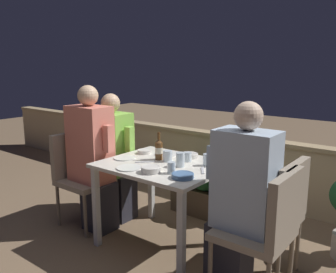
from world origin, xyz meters
TOP-DOWN VIEW (x-y plane):
  - ground_plane at (0.00, 0.00)m, footprint 16.00×16.00m
  - parapet_wall at (0.00, 1.41)m, footprint 9.00×0.18m
  - dining_table at (0.00, 0.00)m, footprint 1.00×0.83m
  - planter_hedge at (-0.04, 0.81)m, footprint 0.73×0.47m
  - chair_left_near at (-0.94, -0.13)m, footprint 0.47×0.47m
  - person_coral_top at (-0.74, -0.13)m, footprint 0.49×0.26m
  - chair_left_far at (-0.97, 0.17)m, footprint 0.47×0.47m
  - person_green_blouse at (-0.77, 0.17)m, footprint 0.48×0.26m
  - chair_right_near at (0.99, -0.15)m, footprint 0.47×0.47m
  - person_blue_shirt at (0.79, -0.15)m, footprint 0.49×0.26m
  - chair_right_far at (0.95, 0.12)m, footprint 0.47×0.47m
  - beer_bottle at (-0.11, 0.07)m, footprint 0.07×0.07m
  - plate_0 at (-0.13, -0.28)m, footprint 0.20×0.20m
  - plate_1 at (-0.16, 0.24)m, footprint 0.21×0.21m
  - plate_2 at (-0.37, -0.09)m, footprint 0.19×0.19m
  - bowl_0 at (0.08, -0.25)m, footprint 0.15×0.15m
  - bowl_1 at (-0.35, 0.15)m, footprint 0.13×0.13m
  - bowl_2 at (0.35, -0.21)m, footprint 0.16×0.16m
  - bowl_3 at (0.06, 0.29)m, footprint 0.16×0.16m
  - glass_cup_0 at (0.22, -0.18)m, footprint 0.06×0.06m
  - glass_cup_1 at (0.40, 0.20)m, footprint 0.07×0.07m
  - glass_cup_2 at (-0.01, 0.07)m, footprint 0.08×0.08m
  - glass_cup_3 at (0.32, 0.17)m, footprint 0.06×0.06m
  - glass_cup_4 at (0.17, 0.01)m, footprint 0.07×0.07m
  - glass_cup_5 at (0.12, 0.18)m, footprint 0.07×0.07m
  - fork_0 at (-0.14, -0.07)m, footprint 0.13×0.14m
  - fork_1 at (0.37, 0.02)m, footprint 0.11×0.15m

SIDE VIEW (x-z plane):
  - ground_plane at x=0.00m, z-range 0.00..0.00m
  - planter_hedge at x=-0.04m, z-range 0.04..0.61m
  - parapet_wall at x=0.00m, z-range 0.01..0.75m
  - chair_left_near at x=-0.94m, z-range 0.09..0.99m
  - chair_left_far at x=-0.97m, z-range 0.09..0.99m
  - chair_right_near at x=0.99m, z-range 0.09..0.99m
  - chair_right_far at x=0.95m, z-range 0.09..0.99m
  - person_green_blouse at x=-0.77m, z-range 0.01..1.28m
  - dining_table at x=0.00m, z-range 0.27..1.01m
  - person_blue_shirt at x=0.79m, z-range 0.01..1.34m
  - person_coral_top at x=-0.74m, z-range 0.01..1.38m
  - fork_0 at x=-0.14m, z-range 0.74..0.75m
  - fork_1 at x=0.37m, z-range 0.74..0.75m
  - plate_1 at x=-0.16m, z-range 0.74..0.75m
  - plate_2 at x=-0.37m, z-range 0.74..0.75m
  - plate_0 at x=-0.13m, z-range 0.74..0.75m
  - bowl_1 at x=-0.35m, z-range 0.74..0.78m
  - bowl_2 at x=0.35m, z-range 0.74..0.78m
  - bowl_3 at x=0.06m, z-range 0.74..0.78m
  - bowl_0 at x=0.08m, z-range 0.74..0.79m
  - glass_cup_5 at x=0.12m, z-range 0.74..0.82m
  - glass_cup_0 at x=0.22m, z-range 0.74..0.83m
  - glass_cup_2 at x=-0.01m, z-range 0.74..0.84m
  - glass_cup_1 at x=0.40m, z-range 0.74..0.84m
  - glass_cup_3 at x=0.32m, z-range 0.74..0.84m
  - glass_cup_4 at x=0.17m, z-range 0.74..0.86m
  - beer_bottle at x=-0.11m, z-range 0.71..0.96m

